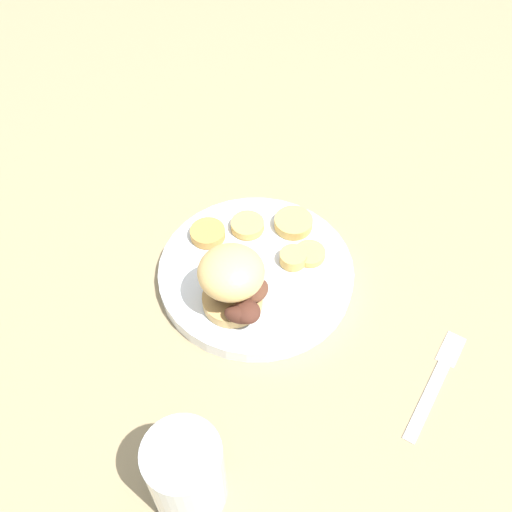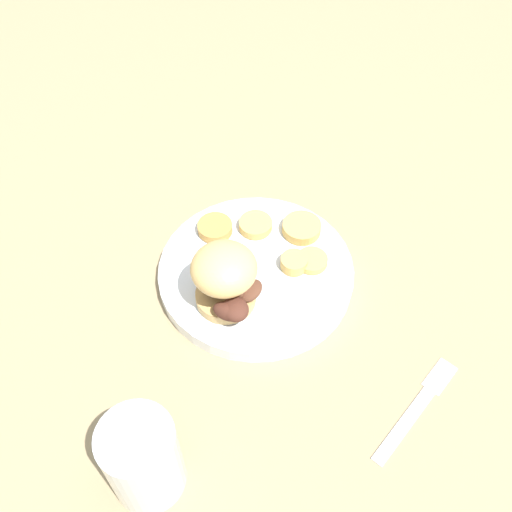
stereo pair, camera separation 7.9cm
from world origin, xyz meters
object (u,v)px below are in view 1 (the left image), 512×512
(dinner_plate, at_px, (256,272))
(drinking_glass, at_px, (186,474))
(sandwich, at_px, (230,281))
(fork, at_px, (435,383))

(dinner_plate, height_order, drinking_glass, drinking_glass)
(sandwich, height_order, fork, sandwich)
(sandwich, relative_size, drinking_glass, 0.88)
(fork, bearing_deg, drinking_glass, -38.38)
(dinner_plate, xyz_separation_m, drinking_glass, (0.29, 0.07, 0.05))
(sandwich, xyz_separation_m, drinking_glass, (0.22, 0.07, -0.01))
(dinner_plate, distance_m, fork, 0.27)
(dinner_plate, relative_size, fork, 1.61)
(fork, bearing_deg, dinner_plate, -98.81)
(fork, height_order, drinking_glass, drinking_glass)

